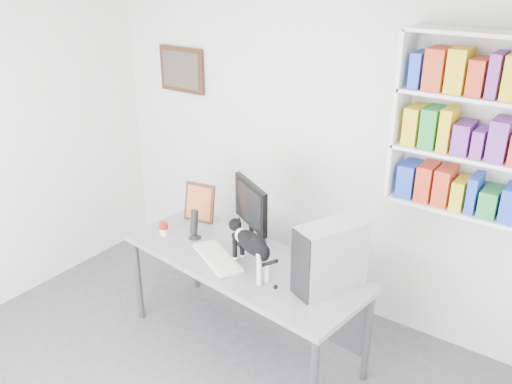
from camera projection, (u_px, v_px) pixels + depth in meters
room at (123, 245)px, 3.14m from camera, size 4.01×4.01×2.70m
bookshelf at (473, 127)px, 3.58m from camera, size 1.03×0.28×1.24m
wall_art at (182, 70)px, 5.08m from camera, size 0.52×0.04×0.42m
desk at (244, 304)px, 4.21m from camera, size 2.01×0.97×0.81m
monitor at (251, 213)px, 4.16m from camera, size 0.55×0.45×0.53m
keyboard at (218, 258)px, 4.03m from camera, size 0.54×0.40×0.04m
pc_tower at (330, 257)px, 3.60m from camera, size 0.39×0.53×0.48m
speaker at (194, 224)px, 4.30m from camera, size 0.11×0.11×0.25m
leaning_print at (200, 202)px, 4.58m from camera, size 0.29×0.16×0.34m
soup_can at (164, 229)px, 4.38m from camera, size 0.09×0.09×0.11m
cat at (251, 253)px, 3.80m from camera, size 0.55×0.34×0.33m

